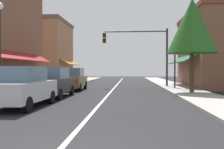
% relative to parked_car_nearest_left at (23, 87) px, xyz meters
% --- Properties ---
extents(ground_plane, '(80.00, 80.00, 0.00)m').
position_rel_parked_car_nearest_left_xyz_m(ground_plane, '(3.18, 11.94, -0.88)').
color(ground_plane, black).
extents(sidewalk_left, '(2.60, 56.00, 0.12)m').
position_rel_parked_car_nearest_left_xyz_m(sidewalk_left, '(-2.32, 11.94, -0.82)').
color(sidewalk_left, gray).
rests_on(sidewalk_left, ground).
extents(sidewalk_right, '(2.60, 56.00, 0.12)m').
position_rel_parked_car_nearest_left_xyz_m(sidewalk_right, '(8.68, 11.94, -0.82)').
color(sidewalk_right, '#A39E99').
rests_on(sidewalk_right, ground).
extents(lane_center_stripe, '(0.14, 52.00, 0.01)m').
position_rel_parked_car_nearest_left_xyz_m(lane_center_stripe, '(3.18, 11.94, -0.88)').
color(lane_center_stripe, silver).
rests_on(lane_center_stripe, ground).
extents(storefront_right_block, '(7.06, 10.20, 6.95)m').
position_rel_parked_car_nearest_left_xyz_m(storefront_right_block, '(12.85, 13.94, 2.60)').
color(storefront_right_block, brown).
rests_on(storefront_right_block, ground).
extents(storefront_far_left, '(7.24, 8.20, 7.91)m').
position_rel_parked_car_nearest_left_xyz_m(storefront_far_left, '(-6.58, 21.94, 3.08)').
color(storefront_far_left, '#9E6B4C').
rests_on(storefront_far_left, ground).
extents(parked_car_nearest_left, '(1.87, 4.14, 1.77)m').
position_rel_parked_car_nearest_left_xyz_m(parked_car_nearest_left, '(0.00, 0.00, 0.00)').
color(parked_car_nearest_left, '#B7BABF').
rests_on(parked_car_nearest_left, ground).
extents(parked_car_second_left, '(1.82, 4.12, 1.77)m').
position_rel_parked_car_nearest_left_xyz_m(parked_car_second_left, '(0.06, 4.06, 0.00)').
color(parked_car_second_left, black).
rests_on(parked_car_second_left, ground).
extents(parked_car_third_left, '(1.86, 4.14, 1.77)m').
position_rel_parked_car_nearest_left_xyz_m(parked_car_third_left, '(0.04, 9.48, 0.00)').
color(parked_car_third_left, brown).
rests_on(parked_car_third_left, ground).
extents(traffic_signal_mast_arm, '(6.01, 0.50, 5.42)m').
position_rel_parked_car_nearest_left_xyz_m(traffic_signal_mast_arm, '(5.82, 13.17, 2.89)').
color(traffic_signal_mast_arm, '#333333').
rests_on(traffic_signal_mast_arm, ground).
extents(street_lamp_left_near, '(0.36, 0.36, 4.89)m').
position_rel_parked_car_nearest_left_xyz_m(street_lamp_left_near, '(-1.71, 1.35, 2.41)').
color(street_lamp_left_near, black).
rests_on(street_lamp_left_near, ground).
extents(street_lamp_right_mid, '(0.36, 0.36, 4.18)m').
position_rel_parked_car_nearest_left_xyz_m(street_lamp_right_mid, '(8.30, 10.89, 1.99)').
color(street_lamp_right_mid, black).
rests_on(street_lamp_right_mid, ground).
extents(tree_right_near, '(3.34, 3.34, 6.39)m').
position_rel_parked_car_nearest_left_xyz_m(tree_right_near, '(8.71, 6.74, 3.66)').
color(tree_right_near, '#4C331E').
rests_on(tree_right_near, ground).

